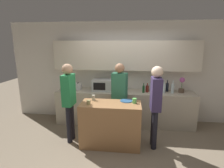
% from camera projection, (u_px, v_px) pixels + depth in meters
% --- Properties ---
extents(ground_plane, '(14.00, 14.00, 0.00)m').
position_uv_depth(ground_plane, '(121.00, 153.00, 3.46)').
color(ground_plane, '#7F705B').
extents(back_wall, '(6.40, 0.40, 2.70)m').
position_uv_depth(back_wall, '(125.00, 66.00, 4.72)').
color(back_wall, silver).
rests_on(back_wall, ground_plane).
extents(back_counter, '(3.60, 0.62, 0.90)m').
position_uv_depth(back_counter, '(124.00, 107.00, 4.70)').
color(back_counter, '#B7AD99').
rests_on(back_counter, ground_plane).
extents(kitchen_island, '(1.24, 0.58, 0.93)m').
position_uv_depth(kitchen_island, '(111.00, 124.00, 3.68)').
color(kitchen_island, '#996B42').
rests_on(kitchen_island, ground_plane).
extents(microwave, '(0.52, 0.39, 0.30)m').
position_uv_depth(microwave, '(102.00, 85.00, 4.68)').
color(microwave, '#B7BABC').
rests_on(microwave, back_counter).
extents(toaster, '(0.26, 0.16, 0.18)m').
position_uv_depth(toaster, '(76.00, 86.00, 4.78)').
color(toaster, silver).
rests_on(toaster, back_counter).
extents(potted_plant, '(0.14, 0.14, 0.39)m').
position_uv_depth(potted_plant, '(182.00, 85.00, 4.45)').
color(potted_plant, brown).
rests_on(potted_plant, back_counter).
extents(bottle_0, '(0.06, 0.06, 0.25)m').
position_uv_depth(bottle_0, '(143.00, 89.00, 4.46)').
color(bottle_0, '#194723').
rests_on(bottle_0, back_counter).
extents(bottle_1, '(0.08, 0.08, 0.23)m').
position_uv_depth(bottle_1, '(147.00, 89.00, 4.52)').
color(bottle_1, maroon).
rests_on(bottle_1, back_counter).
extents(bottle_2, '(0.07, 0.07, 0.31)m').
position_uv_depth(bottle_2, '(151.00, 87.00, 4.59)').
color(bottle_2, silver).
rests_on(bottle_2, back_counter).
extents(bottle_3, '(0.08, 0.08, 0.27)m').
position_uv_depth(bottle_3, '(155.00, 88.00, 4.51)').
color(bottle_3, silver).
rests_on(bottle_3, back_counter).
extents(bottle_4, '(0.07, 0.07, 0.28)m').
position_uv_depth(bottle_4, '(160.00, 88.00, 4.52)').
color(bottle_4, silver).
rests_on(bottle_4, back_counter).
extents(bottle_5, '(0.08, 0.08, 0.30)m').
position_uv_depth(bottle_5, '(164.00, 89.00, 4.43)').
color(bottle_5, silver).
rests_on(bottle_5, back_counter).
extents(bottle_6, '(0.08, 0.08, 0.30)m').
position_uv_depth(bottle_6, '(167.00, 87.00, 4.57)').
color(bottle_6, black).
rests_on(bottle_6, back_counter).
extents(bottle_7, '(0.07, 0.07, 0.33)m').
position_uv_depth(bottle_7, '(173.00, 88.00, 4.40)').
color(bottle_7, silver).
rests_on(bottle_7, back_counter).
extents(plate_on_island, '(0.26, 0.26, 0.01)m').
position_uv_depth(plate_on_island, '(126.00, 101.00, 3.71)').
color(plate_on_island, '#2D5684').
rests_on(plate_on_island, kitchen_island).
extents(cup_0, '(0.08, 0.08, 0.09)m').
position_uv_depth(cup_0, '(89.00, 102.00, 3.51)').
color(cup_0, '#9B9961').
rests_on(cup_0, kitchen_island).
extents(cup_1, '(0.09, 0.09, 0.10)m').
position_uv_depth(cup_1, '(135.00, 101.00, 3.58)').
color(cup_1, '#64CD61').
rests_on(cup_1, kitchen_island).
extents(cup_2, '(0.08, 0.08, 0.12)m').
position_uv_depth(cup_2, '(93.00, 98.00, 3.76)').
color(cup_2, '#B2AF97').
rests_on(cup_2, kitchen_island).
extents(person_left, '(0.38, 0.27, 1.69)m').
position_uv_depth(person_left, '(119.00, 92.00, 4.08)').
color(person_left, black).
rests_on(person_left, ground_plane).
extents(person_center, '(0.22, 0.34, 1.71)m').
position_uv_depth(person_center, '(156.00, 100.00, 3.48)').
color(person_center, black).
rests_on(person_center, ground_plane).
extents(person_right, '(0.23, 0.35, 1.73)m').
position_uv_depth(person_right, '(69.00, 96.00, 3.71)').
color(person_right, black).
rests_on(person_right, ground_plane).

